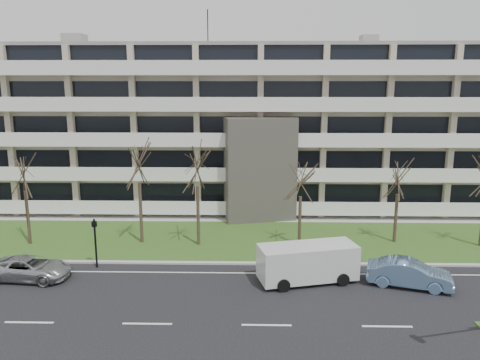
{
  "coord_description": "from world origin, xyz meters",
  "views": [
    {
      "loc": [
        -0.85,
        -21.4,
        11.89
      ],
      "look_at": [
        -1.55,
        10.0,
        5.33
      ],
      "focal_mm": 35.0,
      "sensor_mm": 36.0,
      "label": 1
    }
  ],
  "objects_px": {
    "white_van": "(309,260)",
    "pedestrian_signal": "(95,237)",
    "blue_sedan": "(409,273)",
    "silver_pickup": "(30,268)"
  },
  "relations": [
    {
      "from": "silver_pickup",
      "to": "white_van",
      "type": "distance_m",
      "value": 17.13
    },
    {
      "from": "white_van",
      "to": "pedestrian_signal",
      "type": "xyz_separation_m",
      "value": [
        -13.61,
        1.86,
        0.72
      ]
    },
    {
      "from": "silver_pickup",
      "to": "white_van",
      "type": "xyz_separation_m",
      "value": [
        17.12,
        0.06,
        0.67
      ]
    },
    {
      "from": "silver_pickup",
      "to": "blue_sedan",
      "type": "distance_m",
      "value": 23.01
    },
    {
      "from": "blue_sedan",
      "to": "pedestrian_signal",
      "type": "bearing_deg",
      "value": 99.76
    },
    {
      "from": "blue_sedan",
      "to": "pedestrian_signal",
      "type": "height_order",
      "value": "pedestrian_signal"
    },
    {
      "from": "blue_sedan",
      "to": "white_van",
      "type": "bearing_deg",
      "value": 101.06
    },
    {
      "from": "white_van",
      "to": "pedestrian_signal",
      "type": "distance_m",
      "value": 13.76
    },
    {
      "from": "pedestrian_signal",
      "to": "white_van",
      "type": "bearing_deg",
      "value": -14.54
    },
    {
      "from": "blue_sedan",
      "to": "pedestrian_signal",
      "type": "relative_size",
      "value": 1.48
    }
  ]
}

